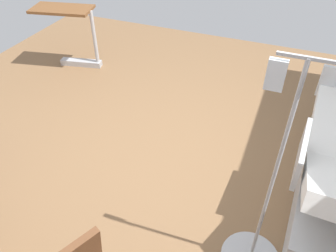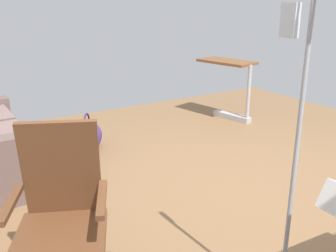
% 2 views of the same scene
% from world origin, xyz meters
% --- Properties ---
extents(ground_plane, '(6.41, 6.41, 0.00)m').
position_xyz_m(ground_plane, '(0.00, 0.00, 0.00)').
color(ground_plane, olive).
extents(overbed_table, '(0.88, 0.56, 0.84)m').
position_xyz_m(overbed_table, '(1.86, -1.43, 0.53)').
color(overbed_table, '#B2B5BA').
rests_on(overbed_table, ground).
extents(iv_pole, '(0.44, 0.44, 1.69)m').
position_xyz_m(iv_pole, '(-1.09, 0.68, 0.25)').
color(iv_pole, '#B2B5BA').
rests_on(iv_pole, ground).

